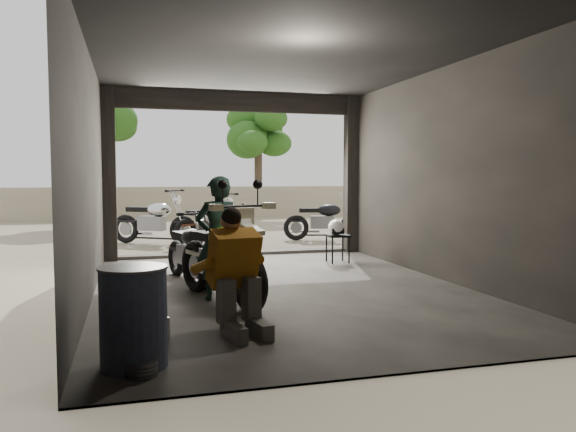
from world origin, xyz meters
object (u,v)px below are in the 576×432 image
rider (218,239)px  outside_bike_b (210,219)px  main_bike (220,252)px  mechanic (239,274)px  outside_bike_a (154,217)px  stool (338,239)px  sign_post (396,163)px  oil_drum (134,319)px  helmet (336,227)px  left_bike (190,247)px  outside_bike_c (324,216)px

rider → outside_bike_b: bearing=-106.8°
main_bike → mechanic: main_bike is taller
outside_bike_a → rider: (0.55, -6.34, 0.15)m
outside_bike_a → stool: size_ratio=3.60×
sign_post → oil_drum: bearing=-133.8°
sign_post → mechanic: bearing=-131.6°
main_bike → stool: bearing=26.5°
mechanic → helmet: size_ratio=4.00×
mechanic → outside_bike_b: bearing=73.2°
stool → main_bike: bearing=-134.7°
oil_drum → helmet: bearing=53.5°
rider → oil_drum: (-1.05, -2.37, -0.37)m
outside_bike_b → mechanic: (-0.77, -7.70, 0.01)m
oil_drum → outside_bike_a: bearing=86.7°
left_bike → mechanic: mechanic is taller
outside_bike_b → oil_drum: (-1.78, -8.45, -0.18)m
outside_bike_a → helmet: bearing=-109.6°
main_bike → outside_bike_c: main_bike is taller
stool → oil_drum: (-3.60, -4.83, -0.03)m
left_bike → outside_bike_b: 4.88m
mechanic → helmet: (2.55, 4.06, 0.05)m
rider → stool: 3.56m
sign_post → outside_bike_c: bearing=97.4°
rider → left_bike: bearing=-90.4°
mechanic → rider: bearing=77.6°
left_bike → rider: rider is taller
main_bike → sign_post: size_ratio=0.71×
left_bike → outside_bike_c: bearing=37.3°
sign_post → rider: bearing=-143.5°
oil_drum → sign_post: (5.03, 5.41, 1.42)m
oil_drum → outside_bike_c: bearing=61.4°
outside_bike_c → outside_bike_b: bearing=101.9°
outside_bike_a → oil_drum: outside_bike_a is taller
outside_bike_b → helmet: bearing=176.2°
oil_drum → main_bike: bearing=65.0°
outside_bike_a → sign_post: size_ratio=0.71×
main_bike → outside_bike_a: 6.48m
mechanic → helmet: bearing=46.9°
left_bike → helmet: left_bike is taller
outside_bike_b → oil_drum: 8.63m
mechanic → helmet: mechanic is taller
left_bike → helmet: (2.73, 1.15, 0.12)m
main_bike → sign_post: (3.98, 3.15, 1.20)m
left_bike → stool: bearing=8.5°
stool → oil_drum: 6.02m
outside_bike_b → oil_drum: outside_bike_b is taller
main_bike → outside_bike_b: (0.73, 6.18, -0.04)m
oil_drum → sign_post: bearing=47.1°
rider → oil_drum: size_ratio=1.89×
left_bike → outside_bike_c: (3.77, 4.76, 0.05)m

